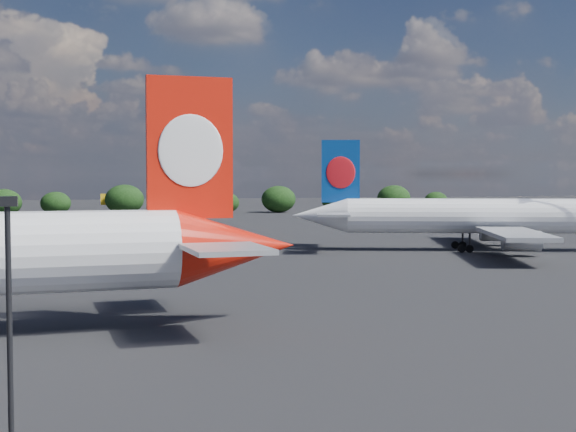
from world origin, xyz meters
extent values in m
plane|color=black|center=(0.00, 60.00, 0.00)|extent=(500.00, 500.00, 0.00)
cone|color=red|center=(13.33, 16.59, 5.57)|extent=(9.20, 6.05, 5.57)
cube|color=red|center=(9.99, 16.41, 12.70)|extent=(6.15, 0.89, 10.02)
ellipsoid|color=white|center=(10.01, 16.07, 12.49)|extent=(4.68, 0.48, 5.12)
ellipsoid|color=white|center=(9.97, 16.74, 12.49)|extent=(4.68, 0.48, 5.12)
cube|color=#9A9CA1|center=(11.44, 10.35, 6.01)|extent=(5.37, 6.95, 0.33)
cube|color=#9A9CA1|center=(10.76, 22.58, 6.01)|extent=(5.37, 6.95, 0.33)
cylinder|color=white|center=(57.60, 61.57, 4.93)|extent=(37.14, 16.44, 4.93)
cone|color=white|center=(36.06, 68.69, 4.93)|extent=(9.04, 7.16, 4.93)
cube|color=navy|center=(38.87, 67.76, 11.24)|extent=(5.31, 2.17, 8.88)
ellipsoid|color=red|center=(38.78, 67.48, 11.07)|extent=(4.00, 1.49, 4.54)
ellipsoid|color=red|center=(38.97, 68.04, 11.07)|extent=(4.00, 1.49, 4.54)
cube|color=#9A9CA1|center=(36.24, 62.92, 5.33)|extent=(6.07, 7.01, 0.30)
cube|color=#9A9CA1|center=(39.64, 73.22, 5.33)|extent=(6.07, 7.01, 0.30)
cube|color=#9A9CA1|center=(55.46, 48.78, 3.35)|extent=(12.27, 20.74, 0.54)
cube|color=#9A9CA1|center=(63.50, 73.13, 3.35)|extent=(12.27, 20.74, 0.54)
cylinder|color=#9A9CA1|center=(58.88, 52.84, 2.07)|extent=(5.52, 4.08, 2.66)
cube|color=#9A9CA1|center=(58.88, 52.84, 2.76)|extent=(2.15, 0.96, 1.18)
cylinder|color=#9A9CA1|center=(63.83, 67.83, 2.07)|extent=(5.52, 4.08, 2.66)
cube|color=#9A9CA1|center=(63.83, 67.83, 2.76)|extent=(2.15, 0.96, 1.18)
cylinder|color=black|center=(54.80, 59.38, 1.48)|extent=(0.35, 0.35, 2.47)
cylinder|color=black|center=(54.80, 59.38, 0.54)|extent=(1.17, 0.76, 1.08)
cylinder|color=black|center=(53.77, 59.72, 0.54)|extent=(1.17, 0.76, 1.08)
cylinder|color=black|center=(56.66, 65.00, 1.48)|extent=(0.35, 0.35, 2.47)
cylinder|color=black|center=(56.66, 65.00, 0.54)|extent=(1.17, 0.76, 1.08)
cylinder|color=black|center=(55.63, 65.34, 0.54)|extent=(1.17, 0.76, 1.08)
cylinder|color=black|center=(0.13, -17.08, 4.97)|extent=(0.16, 0.16, 9.94)
cube|color=black|center=(0.13, -17.08, 10.09)|extent=(0.55, 0.30, 0.28)
cylinder|color=#94969C|center=(-15.50, 176.00, 1.00)|extent=(0.20, 0.20, 2.00)
cube|color=yellow|center=(12.00, 182.00, 4.00)|extent=(5.00, 0.30, 3.00)
cylinder|color=#94969C|center=(12.00, 182.00, 1.25)|extent=(0.30, 0.30, 2.50)
ellipsoid|color=black|center=(-14.96, 177.86, 3.50)|extent=(9.10, 7.70, 7.00)
ellipsoid|color=black|center=(-2.18, 181.83, 3.08)|extent=(8.00, 6.77, 6.15)
ellipsoid|color=black|center=(15.67, 179.02, 4.02)|extent=(10.45, 8.84, 8.04)
ellipsoid|color=black|center=(31.45, 177.45, 3.99)|extent=(10.37, 8.77, 7.97)
ellipsoid|color=black|center=(43.87, 180.91, 2.83)|extent=(7.36, 6.23, 5.66)
ellipsoid|color=black|center=(58.34, 178.44, 3.76)|extent=(9.79, 8.28, 7.53)
ellipsoid|color=black|center=(76.09, 180.97, 3.10)|extent=(8.05, 6.81, 6.19)
ellipsoid|color=black|center=(92.63, 176.72, 3.80)|extent=(9.89, 8.37, 7.61)
ellipsoid|color=black|center=(106.81, 178.36, 2.79)|extent=(7.25, 6.13, 5.58)
camera|label=1|loc=(1.83, -40.28, 10.84)|focal=50.00mm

